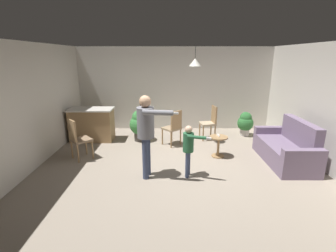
% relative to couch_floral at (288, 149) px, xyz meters
% --- Properties ---
extents(ground, '(7.68, 7.68, 0.00)m').
position_rel_couch_floral_xyz_m(ground, '(-2.54, -0.37, -0.33)').
color(ground, gray).
extents(wall_back, '(6.40, 0.10, 2.70)m').
position_rel_couch_floral_xyz_m(wall_back, '(-2.54, 2.83, 1.02)').
color(wall_back, beige).
rests_on(wall_back, ground).
extents(wall_left, '(0.10, 6.40, 2.70)m').
position_rel_couch_floral_xyz_m(wall_left, '(-5.74, -0.37, 1.02)').
color(wall_left, beige).
rests_on(wall_left, ground).
extents(wall_right, '(0.10, 6.40, 2.70)m').
position_rel_couch_floral_xyz_m(wall_right, '(0.66, -0.37, 1.02)').
color(wall_right, beige).
rests_on(wall_right, ground).
extents(couch_floral, '(0.85, 1.80, 1.00)m').
position_rel_couch_floral_xyz_m(couch_floral, '(0.00, 0.00, 0.00)').
color(couch_floral, slate).
rests_on(couch_floral, ground).
extents(kitchen_counter, '(1.26, 0.66, 0.95)m').
position_rel_couch_floral_xyz_m(kitchen_counter, '(-4.99, 1.57, 0.15)').
color(kitchen_counter, '#99754C').
rests_on(kitchen_counter, ground).
extents(side_table_by_couch, '(0.44, 0.44, 0.52)m').
position_rel_couch_floral_xyz_m(side_table_by_couch, '(-1.53, 0.33, -0.00)').
color(side_table_by_couch, '#99754C').
rests_on(side_table_by_couch, ground).
extents(person_adult, '(0.80, 0.57, 1.69)m').
position_rel_couch_floral_xyz_m(person_adult, '(-3.19, -0.72, 0.72)').
color(person_adult, '#384260').
rests_on(person_adult, ground).
extents(person_child, '(0.52, 0.42, 1.09)m').
position_rel_couch_floral_xyz_m(person_child, '(-2.35, -0.72, 0.35)').
color(person_child, '#384260').
rests_on(person_child, ground).
extents(dining_chair_by_counter, '(0.59, 0.59, 1.00)m').
position_rel_couch_floral_xyz_m(dining_chair_by_counter, '(-2.62, 1.12, 0.21)').
color(dining_chair_by_counter, '#99754C').
rests_on(dining_chair_by_counter, ground).
extents(dining_chair_near_wall, '(0.59, 0.59, 1.00)m').
position_rel_couch_floral_xyz_m(dining_chair_near_wall, '(-4.90, 0.16, 0.21)').
color(dining_chair_near_wall, '#99754C').
rests_on(dining_chair_near_wall, ground).
extents(dining_chair_centre_back, '(0.48, 0.48, 1.00)m').
position_rel_couch_floral_xyz_m(dining_chair_centre_back, '(-1.52, 1.68, 0.21)').
color(dining_chair_centre_back, '#99754C').
rests_on(dining_chair_centre_back, ground).
extents(potted_plant_corner, '(0.49, 0.49, 0.75)m').
position_rel_couch_floral_xyz_m(potted_plant_corner, '(-0.36, 2.01, 0.08)').
color(potted_plant_corner, '#B7B2AD').
rests_on(potted_plant_corner, ground).
extents(potted_plant_by_wall, '(0.60, 0.60, 0.92)m').
position_rel_couch_floral_xyz_m(potted_plant_by_wall, '(-3.59, 1.54, 0.17)').
color(potted_plant_by_wall, '#4C4742').
rests_on(potted_plant_by_wall, ground).
extents(spare_remote_on_table, '(0.07, 0.13, 0.04)m').
position_rel_couch_floral_xyz_m(spare_remote_on_table, '(-1.53, 0.37, 0.21)').
color(spare_remote_on_table, white).
rests_on(spare_remote_on_table, side_table_by_couch).
extents(ceiling_light_pendant, '(0.32, 0.32, 0.55)m').
position_rel_couch_floral_xyz_m(ceiling_light_pendant, '(-2.06, 1.26, 1.92)').
color(ceiling_light_pendant, silver).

